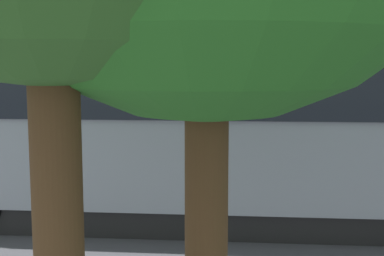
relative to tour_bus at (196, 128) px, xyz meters
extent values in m
plane|color=#424247|center=(-1.39, -4.59, -1.64)|extent=(80.00, 80.00, 0.00)
cube|color=#8C939E|center=(-0.01, 0.00, 0.21)|extent=(10.15, 2.75, 2.80)
cube|color=black|center=(0.02, -1.27, 0.77)|extent=(8.48, 0.25, 1.01)
cube|color=black|center=(-0.04, 1.27, 0.77)|extent=(8.48, 0.25, 1.01)
cube|color=#198C3F|center=(0.02, -1.26, -0.35)|extent=(8.88, 0.25, 0.28)
cube|color=black|center=(-0.01, 0.00, -1.42)|extent=(9.34, 2.53, 0.45)
torus|color=black|center=(3.55, -1.04, -1.14)|extent=(1.01, 0.35, 1.00)
torus|color=black|center=(-3.51, -1.22, -1.14)|extent=(1.01, 0.35, 1.00)
cylinder|color=black|center=(-2.32, -2.65, -1.15)|extent=(0.14, 0.14, 0.80)
cube|color=black|center=(-2.31, -2.69, -1.59)|extent=(0.16, 0.28, 0.10)
cylinder|color=black|center=(-2.47, -2.68, -1.15)|extent=(0.14, 0.14, 0.80)
cube|color=black|center=(-2.46, -2.72, -1.59)|extent=(0.16, 0.28, 0.10)
cube|color=#D8F233|center=(-2.40, -2.67, -0.42)|extent=(0.44, 0.36, 0.67)
cube|color=silver|center=(-2.40, -2.67, -0.42)|extent=(0.45, 0.37, 0.06)
cylinder|color=#D8F233|center=(-2.16, -2.61, -0.40)|extent=(0.11, 0.11, 0.63)
sphere|color=tan|center=(-2.16, -2.61, -0.72)|extent=(0.11, 0.11, 0.09)
cylinder|color=#D8F233|center=(-2.63, -2.72, -0.40)|extent=(0.11, 0.11, 0.63)
sphere|color=tan|center=(-2.63, -2.72, -0.72)|extent=(0.11, 0.11, 0.09)
sphere|color=tan|center=(-2.40, -2.67, 0.06)|extent=(0.29, 0.29, 0.24)
cylinder|color=black|center=(-1.40, -2.52, -1.18)|extent=(0.13, 0.13, 0.75)
cube|color=black|center=(-1.39, -2.56, -1.59)|extent=(0.11, 0.26, 0.10)
cylinder|color=black|center=(-1.56, -2.53, -1.18)|extent=(0.13, 0.13, 0.75)
cube|color=black|center=(-1.55, -2.57, -1.59)|extent=(0.11, 0.26, 0.10)
cube|color=#3F594C|center=(-1.48, -2.53, -0.49)|extent=(0.39, 0.30, 0.63)
cylinder|color=#3F594C|center=(-1.24, -2.51, -0.48)|extent=(0.09, 0.09, 0.60)
sphere|color=tan|center=(-1.24, -2.51, -0.78)|extent=(0.09, 0.09, 0.09)
cylinder|color=#3F594C|center=(-1.72, -2.54, -0.48)|extent=(0.09, 0.09, 0.60)
sphere|color=tan|center=(-1.72, -2.54, -0.78)|extent=(0.09, 0.09, 0.09)
sphere|color=tan|center=(-1.48, -2.53, -0.05)|extent=(0.24, 0.24, 0.23)
cylinder|color=black|center=(-0.19, -2.37, -1.18)|extent=(0.13, 0.13, 0.76)
cube|color=black|center=(-0.18, -2.41, -1.59)|extent=(0.12, 0.27, 0.10)
cylinder|color=black|center=(-0.35, -2.38, -1.18)|extent=(0.13, 0.13, 0.76)
cube|color=black|center=(-0.34, -2.42, -1.59)|extent=(0.12, 0.27, 0.10)
cube|color=silver|center=(-0.27, -2.38, -0.48)|extent=(0.41, 0.32, 0.63)
cylinder|color=silver|center=(-0.03, -2.35, -0.47)|extent=(0.10, 0.10, 0.60)
sphere|color=tan|center=(-0.03, -2.35, -0.77)|extent=(0.10, 0.10, 0.09)
cylinder|color=silver|center=(-0.51, -2.40, -0.47)|extent=(0.10, 0.10, 0.60)
sphere|color=tan|center=(-0.51, -2.40, -0.77)|extent=(0.10, 0.10, 0.09)
sphere|color=tan|center=(-0.27, -2.38, -0.03)|extent=(0.25, 0.25, 0.23)
cylinder|color=black|center=(0.74, -2.49, -1.19)|extent=(0.14, 0.14, 0.75)
cube|color=black|center=(0.75, -2.53, -1.59)|extent=(0.16, 0.28, 0.10)
cylinder|color=black|center=(0.59, -2.53, -1.19)|extent=(0.14, 0.14, 0.75)
cube|color=black|center=(0.60, -2.57, -1.59)|extent=(0.16, 0.28, 0.10)
cube|color=maroon|center=(0.67, -2.51, -0.51)|extent=(0.43, 0.36, 0.62)
cylinder|color=maroon|center=(0.90, -2.46, -0.49)|extent=(0.11, 0.11, 0.59)
sphere|color=tan|center=(0.90, -2.46, -0.78)|extent=(0.11, 0.11, 0.09)
cylinder|color=maroon|center=(0.43, -2.57, -0.49)|extent=(0.11, 0.11, 0.59)
sphere|color=tan|center=(0.43, -2.57, -0.78)|extent=(0.11, 0.11, 0.09)
sphere|color=tan|center=(0.67, -2.51, -0.06)|extent=(0.27, 0.27, 0.22)
cylinder|color=#473823|center=(1.79, -2.51, -1.17)|extent=(0.14, 0.14, 0.77)
cube|color=black|center=(1.79, -2.55, -1.59)|extent=(0.16, 0.28, 0.10)
cylinder|color=#473823|center=(1.63, -2.55, -1.17)|extent=(0.14, 0.14, 0.77)
cube|color=black|center=(1.64, -2.58, -1.59)|extent=(0.16, 0.28, 0.10)
cube|color=navy|center=(1.71, -2.53, -0.47)|extent=(0.43, 0.36, 0.64)
cylinder|color=navy|center=(1.94, -2.47, -0.45)|extent=(0.11, 0.11, 0.61)
sphere|color=tan|center=(1.94, -2.47, -0.76)|extent=(0.11, 0.11, 0.09)
cylinder|color=navy|center=(1.47, -2.58, -0.45)|extent=(0.11, 0.11, 0.61)
sphere|color=tan|center=(1.47, -2.58, -0.76)|extent=(0.11, 0.11, 0.09)
sphere|color=tan|center=(1.71, -2.53, -0.01)|extent=(0.28, 0.28, 0.23)
torus|color=black|center=(-2.27, -2.08, -1.34)|extent=(0.61, 0.17, 0.60)
cylinder|color=silver|center=(-2.27, -2.08, -1.34)|extent=(0.13, 0.11, 0.12)
torus|color=black|center=(-3.72, -2.19, -1.34)|extent=(0.61, 0.17, 0.60)
cylinder|color=silver|center=(-3.72, -2.19, -1.34)|extent=(0.13, 0.13, 0.12)
cylinder|color=silver|center=(-2.32, -2.08, -0.99)|extent=(0.32, 0.08, 0.67)
cube|color=#198C33|center=(-2.92, -2.13, -1.01)|extent=(0.86, 0.34, 0.36)
cube|color=black|center=(-3.40, -2.16, -0.96)|extent=(0.53, 0.26, 0.20)
cylinder|color=silver|center=(-3.29, -2.02, -1.22)|extent=(0.45, 0.11, 0.08)
cylinder|color=black|center=(-2.37, -2.09, -0.69)|extent=(0.08, 0.58, 0.04)
torus|color=black|center=(2.02, -6.69, -1.34)|extent=(0.61, 0.34, 0.60)
cylinder|color=silver|center=(2.02, -6.69, -1.34)|extent=(0.15, 0.14, 0.12)
torus|color=black|center=(3.36, -7.23, -1.34)|extent=(0.61, 0.34, 0.60)
cylinder|color=silver|center=(3.36, -7.23, -1.34)|extent=(0.16, 0.16, 0.12)
cylinder|color=silver|center=(2.06, -6.71, -0.99)|extent=(0.31, 0.17, 0.67)
cube|color=black|center=(2.62, -6.93, -1.01)|extent=(0.88, 0.57, 0.36)
cube|color=black|center=(3.07, -7.11, -0.96)|extent=(0.56, 0.40, 0.20)
cylinder|color=silver|center=(2.91, -7.20, -1.22)|extent=(0.45, 0.24, 0.08)
cylinder|color=black|center=(2.11, -6.73, -0.69)|extent=(0.25, 0.55, 0.04)
cube|color=black|center=(2.69, -6.96, -0.72)|extent=(0.64, 0.52, 0.51)
sphere|color=red|center=(2.31, -6.81, -0.54)|extent=(0.34, 0.34, 0.26)
cylinder|color=black|center=(2.49, -6.68, -0.72)|extent=(0.42, 0.24, 0.33)
cylinder|color=black|center=(2.92, -6.86, -1.04)|extent=(0.13, 0.13, 0.40)
cylinder|color=black|center=(2.35, -7.02, -0.72)|extent=(0.42, 0.24, 0.33)
cylinder|color=black|center=(2.78, -7.19, -1.04)|extent=(0.13, 0.13, 0.40)
cylinder|color=#51381E|center=(0.27, 5.78, -0.07)|extent=(0.32, 0.32, 3.16)
cylinder|color=#51381E|center=(-0.62, 5.15, -0.18)|extent=(0.32, 0.32, 2.94)
cube|color=white|center=(-4.12, -4.69, -1.64)|extent=(0.25, 3.97, 0.01)
cube|color=white|center=(-1.68, -4.69, -1.64)|extent=(0.26, 4.28, 0.01)
cube|color=white|center=(0.77, -4.69, -1.64)|extent=(0.25, 4.07, 0.01)
cube|color=white|center=(3.21, -4.69, -1.64)|extent=(0.26, 4.16, 0.01)
camera|label=1|loc=(-0.92, 8.79, 1.09)|focal=47.71mm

